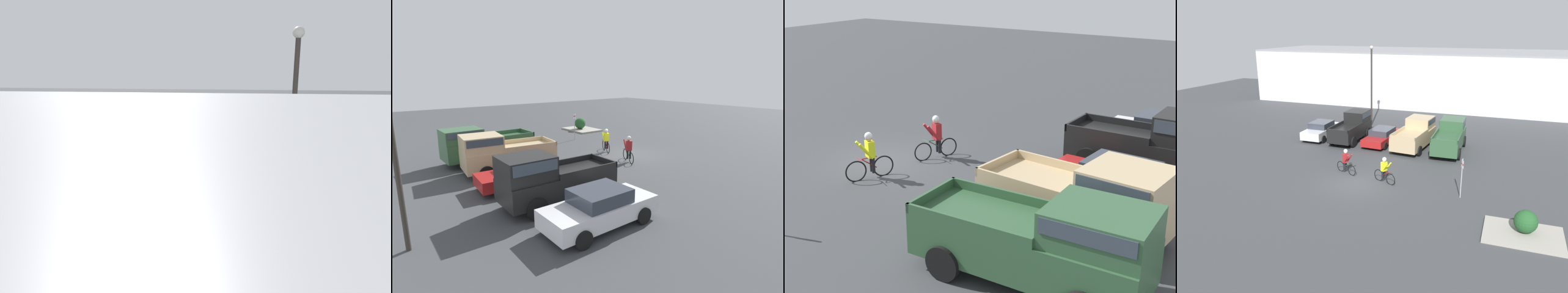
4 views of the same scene
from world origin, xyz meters
The scene contains 13 objects.
ground_plane centered at (0.00, 0.00, 0.00)m, with size 80.00×80.00×0.00m, color #383A3D.
warehouse_building centered at (0.00, 28.55, 3.28)m, with size 46.35×13.10×6.57m.
sedan_0 centered at (-6.80, 8.47, 0.74)m, with size 1.98×4.43×1.46m.
pickup_truck_0 centered at (-3.99, 8.93, 1.21)m, with size 2.19×5.15×2.34m.
sedan_1 centered at (-1.20, 8.66, 0.66)m, with size 2.24×4.86×1.32m.
pickup_truck_1 centered at (1.65, 8.69, 1.16)m, with size 2.71×5.33×2.27m.
pickup_truck_2 centered at (4.39, 8.84, 1.19)m, with size 2.29×5.63×2.29m.
cyclist_0 centered at (1.64, 0.74, 0.86)m, with size 1.63×0.78×1.70m.
cyclist_1 centered at (-1.29, 1.39, 0.87)m, with size 1.70×0.80×1.71m.
fire_lane_sign centered at (6.45, 0.11, 1.44)m, with size 0.16×0.28×2.38m.
lamppost centered at (-4.27, 14.34, 4.46)m, with size 0.36×0.36×7.71m.
curb_island centered at (9.81, -3.18, 0.07)m, with size 3.61×2.54×0.15m, color gray.
shrub centered at (9.87, -3.01, 0.70)m, with size 1.10×1.10×1.10m.
Camera 4 is at (8.65, -20.42, 9.40)m, focal length 35.00 mm.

